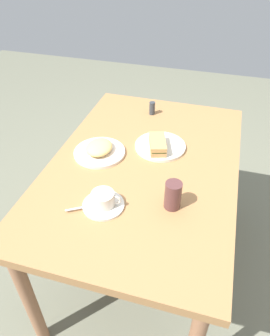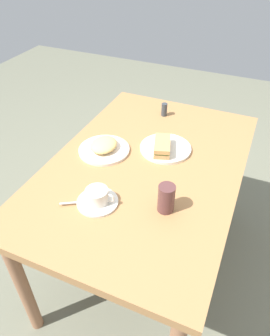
# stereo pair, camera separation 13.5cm
# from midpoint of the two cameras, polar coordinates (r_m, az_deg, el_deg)

# --- Properties ---
(ground_plane) EXTENTS (6.00, 6.00, 0.00)m
(ground_plane) POSITION_cam_midpoint_polar(r_m,az_deg,el_deg) (1.96, -0.82, -16.26)
(ground_plane) COLOR #676956
(dining_table) EXTENTS (1.25, 0.83, 0.73)m
(dining_table) POSITION_cam_midpoint_polar(r_m,az_deg,el_deg) (1.47, -1.04, -1.76)
(dining_table) COLOR #A07043
(dining_table) RESTS_ON ground_plane
(sandwich_plate) EXTENTS (0.24, 0.24, 0.01)m
(sandwich_plate) POSITION_cam_midpoint_polar(r_m,az_deg,el_deg) (1.52, 2.04, 3.86)
(sandwich_plate) COLOR silver
(sandwich_plate) RESTS_ON dining_table
(sandwich_front) EXTENTS (0.16, 0.11, 0.05)m
(sandwich_front) POSITION_cam_midpoint_polar(r_m,az_deg,el_deg) (1.47, 1.49, 4.20)
(sandwich_front) COLOR tan
(sandwich_front) RESTS_ON sandwich_plate
(coffee_saucer) EXTENTS (0.16, 0.16, 0.01)m
(coffee_saucer) POSITION_cam_midpoint_polar(r_m,az_deg,el_deg) (1.23, -8.85, -6.76)
(coffee_saucer) COLOR silver
(coffee_saucer) RESTS_ON dining_table
(coffee_cup) EXTENTS (0.09, 0.11, 0.06)m
(coffee_cup) POSITION_cam_midpoint_polar(r_m,az_deg,el_deg) (1.21, -8.94, -5.60)
(coffee_cup) COLOR silver
(coffee_cup) RESTS_ON coffee_saucer
(spoon) EXTENTS (0.06, 0.09, 0.01)m
(spoon) POSITION_cam_midpoint_polar(r_m,az_deg,el_deg) (1.23, -12.56, -7.08)
(spoon) COLOR silver
(spoon) RESTS_ON coffee_saucer
(side_plate) EXTENTS (0.24, 0.24, 0.01)m
(side_plate) POSITION_cam_midpoint_polar(r_m,az_deg,el_deg) (1.49, -8.99, 2.71)
(side_plate) COLOR silver
(side_plate) RESTS_ON dining_table
(side_food_pile) EXTENTS (0.14, 0.12, 0.04)m
(side_food_pile) POSITION_cam_midpoint_polar(r_m,az_deg,el_deg) (1.48, -9.10, 3.62)
(side_food_pile) COLOR #E7BF6E
(side_food_pile) RESTS_ON side_plate
(salt_shaker) EXTENTS (0.03, 0.03, 0.07)m
(salt_shaker) POSITION_cam_midpoint_polar(r_m,az_deg,el_deg) (1.78, 0.91, 10.66)
(salt_shaker) COLOR #33383D
(salt_shaker) RESTS_ON dining_table
(drinking_glass) EXTENTS (0.06, 0.06, 0.12)m
(drinking_glass) POSITION_cam_midpoint_polar(r_m,az_deg,el_deg) (1.18, 3.62, -5.06)
(drinking_glass) COLOR brown
(drinking_glass) RESTS_ON dining_table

